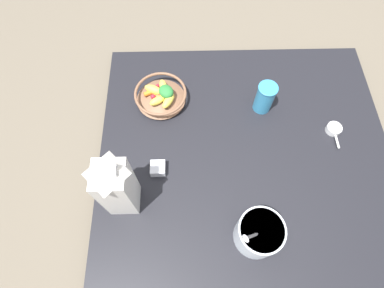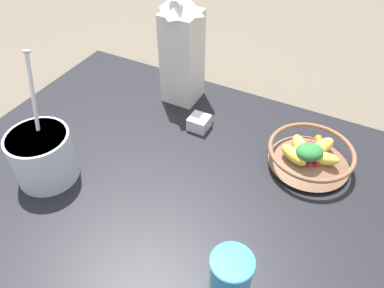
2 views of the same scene
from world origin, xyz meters
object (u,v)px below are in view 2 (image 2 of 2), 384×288
spice_jar (199,123)px  yogurt_tub (42,154)px  drinking_cup (230,280)px  milk_carton (182,49)px  fruit_bowl (310,155)px

spice_jar → yogurt_tub: bearing=-126.5°
drinking_cup → milk_carton: bearing=125.8°
yogurt_tub → drinking_cup: yogurt_tub is taller
yogurt_tub → spice_jar: yogurt_tub is taller
fruit_bowl → yogurt_tub: bearing=-149.5°
fruit_bowl → yogurt_tub: size_ratio=0.73×
drinking_cup → spice_jar: bearing=122.8°
milk_carton → spice_jar: 0.19m
fruit_bowl → drinking_cup: bearing=-95.7°
milk_carton → spice_jar: size_ratio=6.05×
fruit_bowl → drinking_cup: drinking_cup is taller
fruit_bowl → yogurt_tub: 0.58m
fruit_bowl → drinking_cup: size_ratio=1.58×
fruit_bowl → spice_jar: size_ratio=3.93×
milk_carton → spice_jar: (0.10, -0.10, -0.13)m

